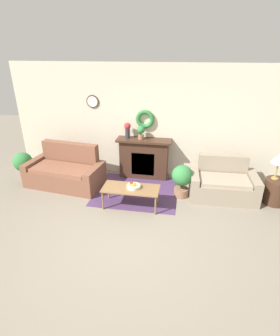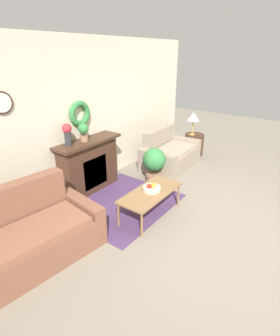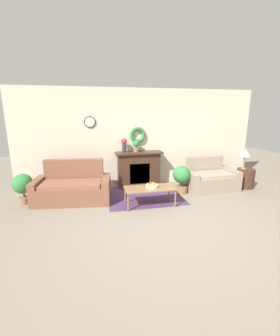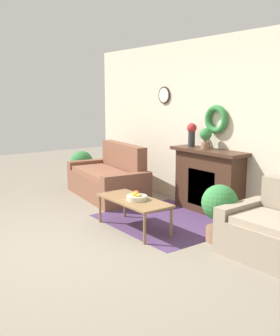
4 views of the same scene
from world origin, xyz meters
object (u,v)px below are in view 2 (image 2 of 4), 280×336
(coffee_table, at_px, (151,194))
(vase_on_mantel_left, at_px, (67,133))
(side_table_by_loveseat, at_px, (194,144))
(fruit_bowl, at_px, (152,188))
(potted_plant_floor_by_loveseat, at_px, (154,163))
(potted_plant_on_mantel, at_px, (84,131))
(couch_left, at_px, (27,238))
(loveseat_right, at_px, (169,154))
(table_lamp, at_px, (193,117))
(fireplace, at_px, (89,165))

(coffee_table, bearing_deg, vase_on_mantel_left, 104.57)
(side_table_by_loveseat, relative_size, vase_on_mantel_left, 1.40)
(fruit_bowl, relative_size, potted_plant_floor_by_loveseat, 0.39)
(side_table_by_loveseat, xyz_separation_m, potted_plant_on_mantel, (-2.97, 0.73, 0.92))
(coffee_table, relative_size, vase_on_mantel_left, 3.02)
(coffee_table, bearing_deg, couch_left, 158.38)
(loveseat_right, height_order, table_lamp, table_lamp)
(couch_left, height_order, fruit_bowl, couch_left)
(coffee_table, relative_size, side_table_by_loveseat, 2.15)
(coffee_table, relative_size, table_lamp, 2.05)
(fireplace, bearing_deg, couch_left, -157.57)
(side_table_by_loveseat, relative_size, potted_plant_floor_by_loveseat, 0.73)
(fireplace, xyz_separation_m, coffee_table, (-0.04, -1.40, -0.12))
(potted_plant_floor_by_loveseat, bearing_deg, vase_on_mantel_left, 149.26)
(coffee_table, height_order, potted_plant_floor_by_loveseat, potted_plant_floor_by_loveseat)
(fireplace, height_order, table_lamp, table_lamp)
(potted_plant_on_mantel, bearing_deg, coffee_table, -88.45)
(potted_plant_on_mantel, bearing_deg, loveseat_right, -18.09)
(loveseat_right, height_order, coffee_table, loveseat_right)
(fruit_bowl, relative_size, potted_plant_on_mantel, 0.87)
(fruit_bowl, bearing_deg, side_table_by_loveseat, 12.60)
(vase_on_mantel_left, distance_m, potted_plant_floor_by_loveseat, 1.77)
(coffee_table, bearing_deg, fruit_bowl, 17.47)
(fireplace, distance_m, vase_on_mantel_left, 0.82)
(couch_left, relative_size, potted_plant_on_mantel, 5.73)
(fireplace, height_order, loveseat_right, fireplace)
(loveseat_right, relative_size, coffee_table, 1.25)
(table_lamp, xyz_separation_m, potted_plant_on_mantel, (-2.92, 0.68, 0.21))
(potted_plant_floor_by_loveseat, bearing_deg, fruit_bowl, -148.50)
(fireplace, height_order, couch_left, fireplace)
(loveseat_right, xyz_separation_m, vase_on_mantel_left, (-2.25, 0.65, 0.92))
(side_table_by_loveseat, distance_m, table_lamp, 0.71)
(fireplace, distance_m, loveseat_right, 1.96)
(table_lamp, height_order, potted_plant_floor_by_loveseat, table_lamp)
(couch_left, relative_size, coffee_table, 1.61)
(potted_plant_on_mantel, distance_m, potted_plant_floor_by_loveseat, 1.51)
(couch_left, bearing_deg, table_lamp, 7.44)
(coffee_table, xyz_separation_m, vase_on_mantel_left, (-0.37, 1.41, 0.83))
(side_table_by_loveseat, bearing_deg, loveseat_right, 174.47)
(loveseat_right, bearing_deg, fruit_bowl, -159.62)
(potted_plant_on_mantel, bearing_deg, table_lamp, -13.15)
(loveseat_right, height_order, vase_on_mantel_left, vase_on_mantel_left)
(loveseat_right, distance_m, potted_plant_on_mantel, 2.20)
(loveseat_right, bearing_deg, side_table_by_loveseat, -7.37)
(fireplace, xyz_separation_m, fruit_bowl, (0.01, -1.39, -0.04))
(fruit_bowl, bearing_deg, vase_on_mantel_left, 106.60)
(couch_left, height_order, side_table_by_loveseat, couch_left)
(fruit_bowl, relative_size, vase_on_mantel_left, 0.74)
(fruit_bowl, xyz_separation_m, potted_plant_floor_by_loveseat, (0.95, 0.58, -0.04))
(fruit_bowl, xyz_separation_m, vase_on_mantel_left, (-0.42, 1.39, 0.75))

